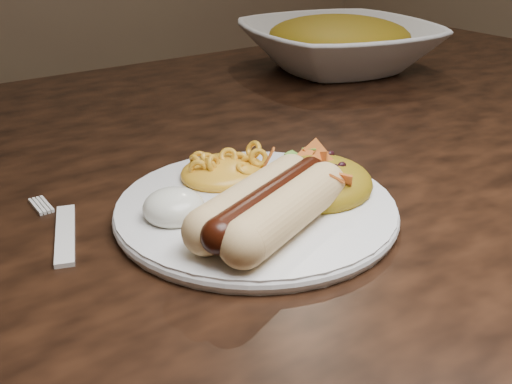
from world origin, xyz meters
TOP-DOWN VIEW (x-y plane):
  - table at (0.00, 0.00)m, footprint 1.60×0.90m
  - plate at (-0.09, -0.14)m, footprint 0.30×0.30m
  - hotdog at (-0.11, -0.18)m, footprint 0.13×0.11m
  - mac_and_cheese at (-0.08, -0.07)m, footprint 0.09×0.08m
  - sour_cream at (-0.16, -0.12)m, footprint 0.06×0.06m
  - taco_salad at (-0.03, -0.14)m, footprint 0.11×0.10m
  - fork at (-0.24, -0.08)m, footprint 0.06×0.12m
  - serving_bowl at (0.32, 0.22)m, footprint 0.36×0.36m
  - bowl_filling at (0.32, 0.22)m, footprint 0.27×0.27m

SIDE VIEW (x-z plane):
  - table at x=0.00m, z-range 0.28..1.03m
  - fork at x=-0.24m, z-range 0.75..0.75m
  - plate at x=-0.09m, z-range 0.75..0.76m
  - sour_cream at x=-0.16m, z-range 0.76..0.79m
  - mac_and_cheese at x=-0.08m, z-range 0.76..0.80m
  - taco_salad at x=-0.03m, z-range 0.76..0.80m
  - hotdog at x=-0.11m, z-range 0.76..0.80m
  - serving_bowl at x=0.32m, z-range 0.75..0.82m
  - bowl_filling at x=0.32m, z-range 0.77..0.83m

